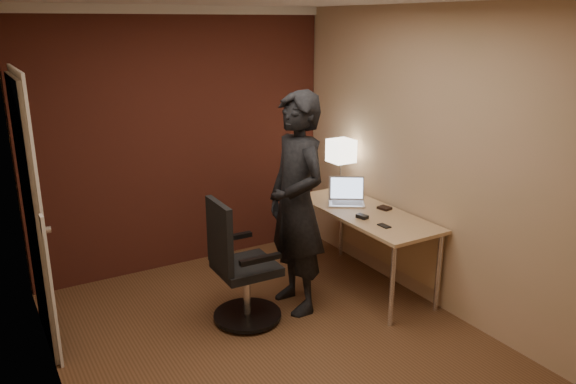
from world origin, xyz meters
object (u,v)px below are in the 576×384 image
object	(u,v)px
mouse	(362,217)
phone	(384,226)
person	(297,204)
office_chair	(239,271)
desk	(371,223)
desk_lamp	(341,152)
laptop	(346,196)
wallet	(384,208)

from	to	relation	value
mouse	phone	distance (m)	0.26
phone	person	size ratio (longest dim) A/B	0.06
office_chair	phone	bearing A→B (deg)	-17.89
mouse	desk	bearing A→B (deg)	20.05
office_chair	person	bearing A→B (deg)	-0.18
office_chair	desk_lamp	bearing A→B (deg)	22.87
phone	person	xyz separation A→B (m)	(-0.63, 0.37, 0.19)
laptop	mouse	world-z (taller)	laptop
mouse	person	xyz separation A→B (m)	(-0.59, 0.12, 0.18)
phone	wallet	size ratio (longest dim) A/B	1.05
desk	mouse	size ratio (longest dim) A/B	15.00
office_chair	laptop	bearing A→B (deg)	13.54
desk	phone	xyz separation A→B (m)	(-0.18, -0.39, 0.13)
mouse	person	size ratio (longest dim) A/B	0.05
laptop	office_chair	bearing A→B (deg)	-166.46
desk_lamp	office_chair	world-z (taller)	desk_lamp
desk	mouse	distance (m)	0.29
desk_lamp	laptop	distance (m)	0.47
wallet	phone	bearing A→B (deg)	-130.21
phone	desk_lamp	bearing A→B (deg)	74.31
desk	mouse	world-z (taller)	mouse
phone	laptop	bearing A→B (deg)	79.27
desk_lamp	mouse	distance (m)	0.87
desk	laptop	xyz separation A→B (m)	(-0.07, 0.29, 0.19)
mouse	wallet	bearing A→B (deg)	2.97
phone	wallet	xyz separation A→B (m)	(0.29, 0.35, 0.01)
laptop	office_chair	world-z (taller)	office_chair
wallet	person	distance (m)	0.94
desk	office_chair	xyz separation A→B (m)	(-1.34, -0.02, -0.15)
desk	laptop	size ratio (longest dim) A/B	3.59
laptop	phone	distance (m)	0.69
office_chair	person	size ratio (longest dim) A/B	0.56
wallet	office_chair	xyz separation A→B (m)	(-1.45, 0.03, -0.29)
wallet	laptop	bearing A→B (deg)	118.45
desk_lamp	phone	size ratio (longest dim) A/B	4.65
laptop	office_chair	xyz separation A→B (m)	(-1.27, -0.31, -0.34)
desk	wallet	size ratio (longest dim) A/B	13.64
desk_lamp	phone	world-z (taller)	desk_lamp
laptop	desk	bearing A→B (deg)	-76.29
laptop	phone	world-z (taller)	laptop
desk_lamp	wallet	size ratio (longest dim) A/B	4.86
mouse	phone	xyz separation A→B (m)	(0.03, -0.25, -0.01)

